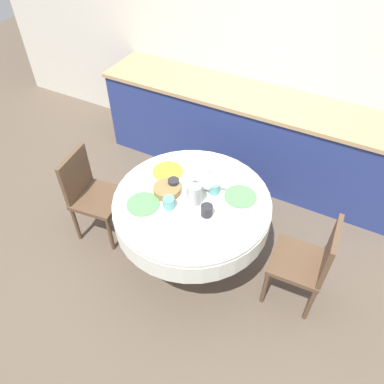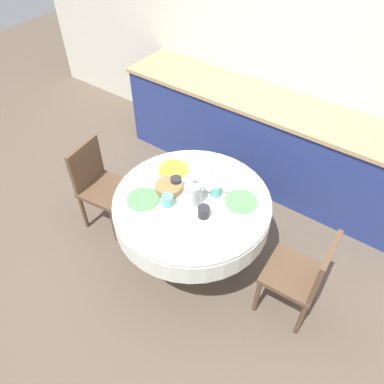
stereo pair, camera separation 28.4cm
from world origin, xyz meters
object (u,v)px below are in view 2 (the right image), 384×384
(teapot, at_px, (210,182))
(coffee_carafe, at_px, (194,192))
(chair_left, at_px, (304,274))
(chair_right, at_px, (99,183))

(teapot, bearing_deg, coffee_carafe, -99.85)
(chair_left, distance_m, coffee_carafe, 1.00)
(chair_right, relative_size, teapot, 4.03)
(chair_right, height_order, teapot, teapot)
(chair_left, distance_m, teapot, 0.97)
(coffee_carafe, distance_m, teapot, 0.19)
(chair_right, bearing_deg, chair_left, 87.84)
(chair_left, bearing_deg, coffee_carafe, 91.10)
(chair_right, distance_m, coffee_carafe, 1.05)
(teapot, bearing_deg, chair_left, -7.15)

